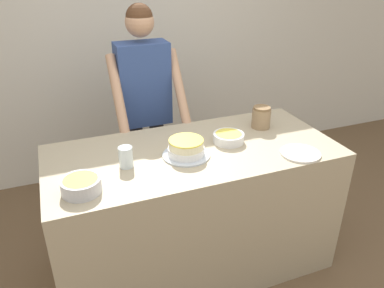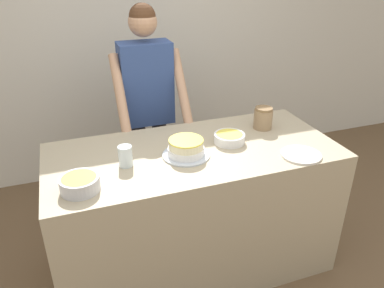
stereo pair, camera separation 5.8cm
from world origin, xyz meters
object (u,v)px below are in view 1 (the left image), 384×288
Objects in this scene: ceramic_plate at (300,153)px; stoneware_jar at (261,117)px; frosting_bowl_yellow at (229,137)px; frosting_bowl_olive at (81,185)px; person_baker at (144,96)px; drinking_glass at (126,157)px; cake at (186,148)px.

ceramic_plate is 1.60× the size of stoneware_jar.
frosting_bowl_olive is (-0.97, -0.25, 0.01)m from frosting_bowl_yellow.
person_baker is at bearing 116.63° from frosting_bowl_yellow.
frosting_bowl_olive reaches higher than ceramic_plate.
stoneware_jar reaches higher than drinking_glass.
person_baker is at bearing 68.07° from drinking_glass.
person_baker is 0.83m from frosting_bowl_yellow.
person_baker is 11.24× the size of stoneware_jar.
person_baker reaches higher than cake.
person_baker is 13.97× the size of drinking_glass.
frosting_bowl_yellow is at bearing -63.37° from person_baker.
stoneware_jar is at bearing 92.58° from ceramic_plate.
ceramic_plate is (1.04, -0.24, -0.06)m from drinking_glass.
frosting_bowl_yellow is 0.82× the size of ceramic_plate.
drinking_glass is 0.50× the size of ceramic_plate.
cake is 0.37m from drinking_glass.
stoneware_jar is at bearing 17.94° from cake.
stoneware_jar is at bearing -41.38° from person_baker.
stoneware_jar reaches higher than frosting_bowl_olive.
cake is 1.18× the size of ceramic_plate.
stoneware_jar is (0.65, 0.21, 0.03)m from cake.
person_baker reaches higher than drinking_glass.
person_baker is at bearing 123.95° from ceramic_plate.
stoneware_jar is at bearing 22.24° from frosting_bowl_yellow.
ceramic_plate is at bearing -42.94° from frosting_bowl_yellow.
cake is (0.04, -0.82, -0.08)m from person_baker.
frosting_bowl_yellow is (0.33, 0.08, -0.02)m from cake.
frosting_bowl_yellow is 0.47m from ceramic_plate.
ceramic_plate is (0.67, -0.24, -0.04)m from cake.
ceramic_plate is at bearing -2.70° from frosting_bowl_olive.
person_baker is at bearing 58.78° from frosting_bowl_olive.
frosting_bowl_olive is at bearing -165.34° from frosting_bowl_yellow.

